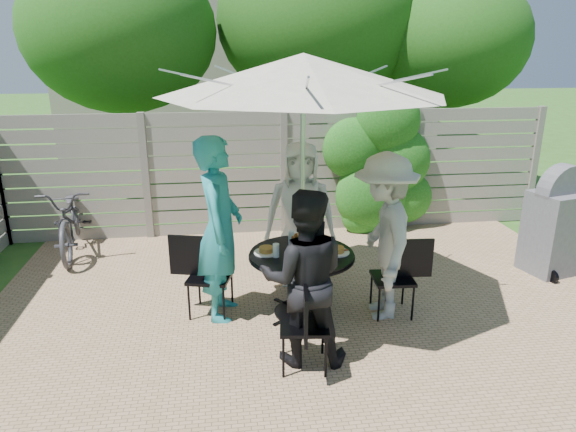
{
  "coord_description": "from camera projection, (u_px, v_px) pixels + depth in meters",
  "views": [
    {
      "loc": [
        -0.92,
        -4.39,
        2.7
      ],
      "look_at": [
        -0.25,
        0.61,
        1.04
      ],
      "focal_mm": 32.0,
      "sensor_mm": 36.0,
      "label": 1
    }
  ],
  "objects": [
    {
      "name": "backyard_envelope",
      "position": [
        254.0,
        51.0,
        13.98
      ],
      "size": [
        60.0,
        60.0,
        5.0
      ],
      "color": "#2C551A",
      "rests_on": "ground"
    },
    {
      "name": "patio_table",
      "position": [
        301.0,
        272.0,
        5.31
      ],
      "size": [
        1.2,
        1.2,
        0.7
      ],
      "rotation": [
        0.0,
        0.0,
        -0.13
      ],
      "color": "black",
      "rests_on": "ground"
    },
    {
      "name": "umbrella",
      "position": [
        303.0,
        75.0,
        4.7
      ],
      "size": [
        3.08,
        3.08,
        2.65
      ],
      "rotation": [
        0.0,
        0.0,
        -0.13
      ],
      "color": "silver",
      "rests_on": "ground"
    },
    {
      "name": "chair_back",
      "position": [
        300.0,
        257.0,
        6.3
      ],
      "size": [
        0.49,
        0.63,
        0.83
      ],
      "rotation": [
        0.0,
        0.0,
        4.44
      ],
      "color": "black",
      "rests_on": "ground"
    },
    {
      "name": "person_back",
      "position": [
        300.0,
        214.0,
        5.99
      ],
      "size": [
        0.9,
        0.65,
        1.7
      ],
      "primitive_type": "imported",
      "rotation": [
        0.0,
        0.0,
        6.15
      ],
      "color": "silver",
      "rests_on": "ground"
    },
    {
      "name": "chair_left",
      "position": [
        210.0,
        291.0,
        5.38
      ],
      "size": [
        0.67,
        0.52,
        0.88
      ],
      "rotation": [
        0.0,
        0.0,
        6.03
      ],
      "color": "black",
      "rests_on": "ground"
    },
    {
      "name": "person_left",
      "position": [
        220.0,
        230.0,
        5.17
      ],
      "size": [
        0.55,
        0.75,
        1.91
      ],
      "primitive_type": "imported",
      "rotation": [
        0.0,
        0.0,
        7.72
      ],
      "color": "teal",
      "rests_on": "ground"
    },
    {
      "name": "chair_front",
      "position": [
        304.0,
        342.0,
        4.47
      ],
      "size": [
        0.46,
        0.64,
        0.86
      ],
      "rotation": [
        0.0,
        0.0,
        1.45
      ],
      "color": "black",
      "rests_on": "ground"
    },
    {
      "name": "person_front",
      "position": [
        304.0,
        279.0,
        4.42
      ],
      "size": [
        0.85,
        0.71,
        1.6
      ],
      "primitive_type": "imported",
      "rotation": [
        0.0,
        0.0,
        3.01
      ],
      "color": "black",
      "rests_on": "ground"
    },
    {
      "name": "chair_right",
      "position": [
        393.0,
        292.0,
        5.38
      ],
      "size": [
        0.62,
        0.43,
        0.85
      ],
      "rotation": [
        0.0,
        0.0,
        3.08
      ],
      "color": "black",
      "rests_on": "ground"
    },
    {
      "name": "person_right",
      "position": [
        384.0,
        238.0,
        5.19
      ],
      "size": [
        0.79,
        1.2,
        1.74
      ],
      "primitive_type": "imported",
      "rotation": [
        0.0,
        0.0,
        4.58
      ],
      "color": "#AEAFAA",
      "rests_on": "ground"
    },
    {
      "name": "plate_back",
      "position": [
        301.0,
        238.0,
        5.58
      ],
      "size": [
        0.26,
        0.26,
        0.06
      ],
      "color": "white",
      "rests_on": "patio_table"
    },
    {
      "name": "plate_left",
      "position": [
        266.0,
        251.0,
        5.24
      ],
      "size": [
        0.26,
        0.26,
        0.06
      ],
      "color": "white",
      "rests_on": "patio_table"
    },
    {
      "name": "plate_front",
      "position": [
        303.0,
        265.0,
        4.89
      ],
      "size": [
        0.26,
        0.26,
        0.06
      ],
      "color": "white",
      "rests_on": "patio_table"
    },
    {
      "name": "plate_right",
      "position": [
        337.0,
        251.0,
        5.24
      ],
      "size": [
        0.26,
        0.26,
        0.06
      ],
      "color": "white",
      "rests_on": "patio_table"
    },
    {
      "name": "glass_back",
      "position": [
        291.0,
        238.0,
        5.47
      ],
      "size": [
        0.07,
        0.07,
        0.14
      ],
      "primitive_type": "cylinder",
      "color": "silver",
      "rests_on": "patio_table"
    },
    {
      "name": "glass_left",
      "position": [
        276.0,
        250.0,
        5.12
      ],
      "size": [
        0.07,
        0.07,
        0.14
      ],
      "primitive_type": "cylinder",
      "color": "silver",
      "rests_on": "patio_table"
    },
    {
      "name": "glass_right",
      "position": [
        326.0,
        243.0,
        5.32
      ],
      "size": [
        0.07,
        0.07,
        0.14
      ],
      "primitive_type": "cylinder",
      "color": "silver",
      "rests_on": "patio_table"
    },
    {
      "name": "syrup_jug",
      "position": [
        296.0,
        244.0,
        5.27
      ],
      "size": [
        0.09,
        0.09,
        0.16
      ],
      "primitive_type": "cylinder",
      "color": "#59280C",
      "rests_on": "patio_table"
    },
    {
      "name": "coffee_cup",
      "position": [
        311.0,
        240.0,
        5.43
      ],
      "size": [
        0.08,
        0.08,
        0.12
      ],
      "primitive_type": "cylinder",
      "color": "#C6B293",
      "rests_on": "patio_table"
    },
    {
      "name": "bicycle",
      "position": [
        72.0,
        218.0,
        7.02
      ],
      "size": [
        0.86,
        1.9,
        0.96
      ],
      "primitive_type": "imported",
      "rotation": [
        0.0,
        0.0,
        0.12
      ],
      "color": "#333338",
      "rests_on": "ground"
    },
    {
      "name": "bbq_grill",
      "position": [
        558.0,
        225.0,
        6.3
      ],
      "size": [
        0.78,
        0.67,
        1.38
      ],
      "rotation": [
        0.0,
        0.0,
        0.24
      ],
      "color": "slate",
      "rests_on": "ground"
    }
  ]
}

